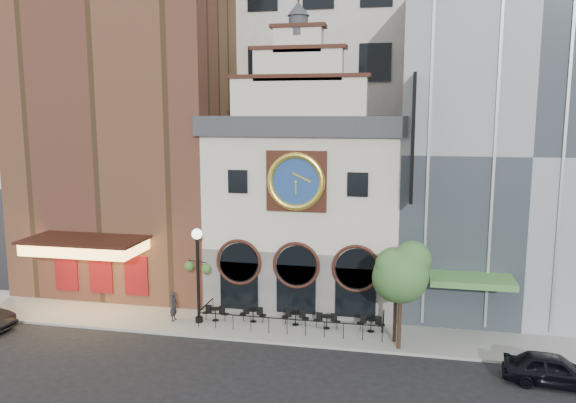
# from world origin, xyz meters

# --- Properties ---
(ground) EXTENTS (120.00, 120.00, 0.00)m
(ground) POSITION_xyz_m (0.00, 0.00, 0.00)
(ground) COLOR black
(ground) RESTS_ON ground
(sidewalk) EXTENTS (44.00, 5.00, 0.15)m
(sidewalk) POSITION_xyz_m (0.00, 2.50, 0.07)
(sidewalk) COLOR gray
(sidewalk) RESTS_ON ground
(clock_building) EXTENTS (12.60, 8.78, 18.65)m
(clock_building) POSITION_xyz_m (0.00, 7.82, 6.69)
(clock_building) COLOR #605E5B
(clock_building) RESTS_ON ground
(theater_building) EXTENTS (14.00, 15.60, 25.00)m
(theater_building) POSITION_xyz_m (-13.00, 9.96, 12.60)
(theater_building) COLOR brown
(theater_building) RESTS_ON ground
(retail_building) EXTENTS (14.00, 14.40, 20.00)m
(retail_building) POSITION_xyz_m (12.99, 9.99, 10.14)
(retail_building) COLOR gray
(retail_building) RESTS_ON ground
(office_tower) EXTENTS (20.00, 16.00, 40.00)m
(office_tower) POSITION_xyz_m (0.00, 20.00, 20.00)
(office_tower) COLOR beige
(office_tower) RESTS_ON ground
(cafe_railing) EXTENTS (10.60, 2.60, 0.90)m
(cafe_railing) POSITION_xyz_m (0.00, 2.50, 0.60)
(cafe_railing) COLOR black
(cafe_railing) RESTS_ON sidewalk
(bistro_0) EXTENTS (1.58, 0.68, 0.90)m
(bistro_0) POSITION_xyz_m (-4.66, 2.42, 0.61)
(bistro_0) COLOR black
(bistro_0) RESTS_ON sidewalk
(bistro_1) EXTENTS (1.58, 0.68, 0.90)m
(bistro_1) POSITION_xyz_m (-2.39, 2.69, 0.61)
(bistro_1) COLOR black
(bistro_1) RESTS_ON sidewalk
(bistro_2) EXTENTS (1.58, 0.68, 0.90)m
(bistro_2) POSITION_xyz_m (0.19, 2.70, 0.61)
(bistro_2) COLOR black
(bistro_2) RESTS_ON sidewalk
(bistro_3) EXTENTS (1.58, 0.68, 0.90)m
(bistro_3) POSITION_xyz_m (2.07, 2.51, 0.61)
(bistro_3) COLOR black
(bistro_3) RESTS_ON sidewalk
(bistro_4) EXTENTS (1.58, 0.68, 0.90)m
(bistro_4) POSITION_xyz_m (4.61, 2.56, 0.61)
(bistro_4) COLOR black
(bistro_4) RESTS_ON sidewalk
(car_right) EXTENTS (4.60, 2.28, 1.51)m
(car_right) POSITION_xyz_m (13.25, -1.86, 0.75)
(car_right) COLOR black
(car_right) RESTS_ON ground
(pedestrian) EXTENTS (0.45, 0.67, 1.79)m
(pedestrian) POSITION_xyz_m (-7.12, 1.94, 1.05)
(pedestrian) COLOR black
(pedestrian) RESTS_ON sidewalk
(lamppost) EXTENTS (1.78, 0.92, 5.70)m
(lamppost) POSITION_xyz_m (-5.55, 1.99, 3.68)
(lamppost) COLOR black
(lamppost) RESTS_ON sidewalk
(tree_left) EXTENTS (2.68, 2.58, 5.17)m
(tree_left) POSITION_xyz_m (6.00, 1.45, 3.94)
(tree_left) COLOR #382619
(tree_left) RESTS_ON sidewalk
(tree_right) EXTENTS (3.00, 2.89, 5.79)m
(tree_right) POSITION_xyz_m (6.24, 0.57, 4.39)
(tree_right) COLOR #382619
(tree_right) RESTS_ON sidewalk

